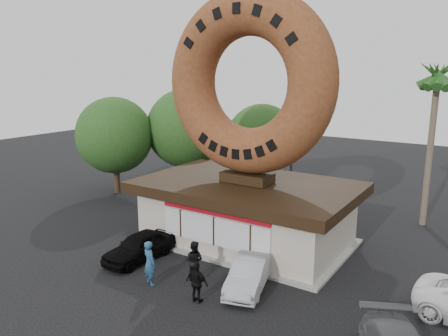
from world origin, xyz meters
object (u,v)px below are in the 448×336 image
giant_donut (248,83)px  person_left (150,263)px  donut_shop (247,210)px  car_black (139,246)px  car_silver (249,274)px  person_center (194,261)px  street_lamp (294,134)px  person_right (197,283)px

giant_donut → person_left: 9.87m
donut_shop → car_black: 5.89m
car_black → car_silver: (5.86, 0.47, -0.03)m
donut_shop → person_center: donut_shop is taller
street_lamp → car_black: street_lamp is taller
donut_shop → person_right: size_ratio=6.64×
street_lamp → car_silver: street_lamp is taller
giant_donut → street_lamp: 10.89m
person_left → car_silver: size_ratio=0.51×
donut_shop → car_silver: bearing=-58.4°
car_black → car_silver: bearing=7.1°
person_center → car_silver: bearing=-176.9°
person_left → car_silver: 4.27m
giant_donut → person_right: giant_donut is taller
person_center → person_right: person_center is taller
person_left → car_black: 2.69m
person_center → car_silver: (2.37, 0.71, -0.26)m
street_lamp → person_left: bearing=-87.1°
person_right → giant_donut: bearing=-80.2°
donut_shop → person_left: (-1.03, -6.43, -0.78)m
person_left → person_right: person_left is taller
street_lamp → person_right: bearing=-78.3°
car_black → street_lamp: bearing=87.5°
person_left → car_silver: (3.72, 2.07, -0.35)m
person_right → car_silver: (1.12, 2.17, -0.21)m
donut_shop → giant_donut: size_ratio=1.22×
donut_shop → car_silver: 5.25m
person_left → car_black: (-2.15, 1.60, -0.31)m
giant_donut → person_right: (1.57, -6.55, -7.54)m
person_right → street_lamp: bearing=-82.0°
car_silver → person_center: bearing=-179.5°
street_lamp → car_silver: (4.54, -14.38, -3.85)m
person_center → person_right: size_ratio=1.07×
car_black → person_center: bearing=-1.4°
person_center → donut_shop: bearing=-100.1°
donut_shop → street_lamp: bearing=100.5°
donut_shop → car_black: (-3.17, -4.83, -1.10)m
street_lamp → person_left: size_ratio=4.06×
giant_donut → street_lamp: (-1.86, 10.00, -3.90)m
person_left → person_center: person_left is taller
person_right → person_left: bearing=-5.9°
person_center → car_silver: person_center is taller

